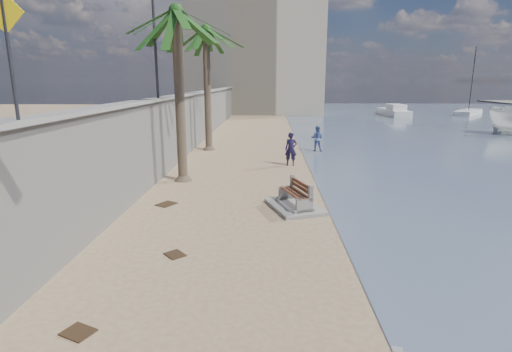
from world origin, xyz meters
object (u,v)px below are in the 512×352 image
object	(u,v)px
palm_mid	(176,13)
person_b	(317,137)
bench_far	(295,197)
sailboat_west	(468,112)
yacht_far	(393,113)
palm_back	(206,31)
person_a	(291,147)

from	to	relation	value
palm_mid	person_b	size ratio (longest dim) A/B	4.49
palm_mid	bench_far	bearing A→B (deg)	-39.05
bench_far	person_b	size ratio (longest dim) A/B	1.44
bench_far	sailboat_west	xyz separation A→B (m)	(25.62, 41.12, -0.11)
bench_far	yacht_far	distance (m)	42.23
palm_back	person_b	xyz separation A→B (m)	(6.95, -0.24, -6.43)
palm_back	sailboat_west	bearing A→B (deg)	43.61
sailboat_west	bench_far	bearing A→B (deg)	-121.92
person_b	bench_far	bearing A→B (deg)	95.64
yacht_far	palm_back	bearing A→B (deg)	142.50
palm_back	person_a	world-z (taller)	palm_back
palm_back	person_a	xyz separation A→B (m)	(5.06, -4.76, -6.33)
palm_mid	yacht_far	xyz separation A→B (m)	(19.94, 35.54, -6.72)
person_a	person_b	bearing A→B (deg)	70.35
yacht_far	person_a	bearing A→B (deg)	153.75
palm_mid	palm_back	distance (m)	8.27
bench_far	person_a	world-z (taller)	person_a
person_b	yacht_far	bearing A→B (deg)	-99.58
palm_mid	palm_back	world-z (taller)	palm_back
palm_back	yacht_far	distance (m)	34.53
palm_mid	sailboat_west	bearing A→B (deg)	50.81
yacht_far	sailboat_west	bearing A→B (deg)	-81.89
palm_mid	person_a	distance (m)	8.61
bench_far	yacht_far	xyz separation A→B (m)	(15.18, 39.40, -0.06)
yacht_far	sailboat_west	distance (m)	10.58
person_a	sailboat_west	bearing A→B (deg)	56.08
palm_mid	person_b	xyz separation A→B (m)	(6.89, 8.03, -6.17)
palm_mid	yacht_far	distance (m)	41.30
palm_mid	sailboat_west	size ratio (longest dim) A/B	0.92
person_a	sailboat_west	world-z (taller)	sailboat_west
bench_far	palm_back	world-z (taller)	palm_back
person_a	yacht_far	size ratio (longest dim) A/B	0.25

